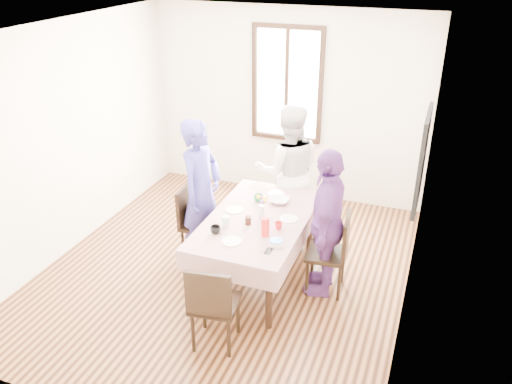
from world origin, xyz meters
TOP-DOWN VIEW (x-y plane):
  - ground at (0.00, 0.00)m, footprint 4.50×4.50m
  - back_wall at (0.00, 2.25)m, footprint 4.00×0.00m
  - right_wall at (2.00, 0.00)m, footprint 0.00×4.50m
  - window_frame at (0.00, 2.23)m, footprint 1.02×0.06m
  - window_pane at (0.00, 2.24)m, footprint 0.90×0.02m
  - art_poster at (1.98, 0.30)m, footprint 0.04×0.76m
  - dining_table at (0.39, -0.01)m, footprint 0.92×1.65m
  - tablecloth at (0.39, -0.01)m, footprint 1.04×1.77m
  - chair_left at (-0.38, 0.14)m, footprint 0.44×0.44m
  - chair_right at (1.16, 0.04)m, footprint 0.46×0.46m
  - chair_far at (0.39, 1.12)m, footprint 0.44×0.44m
  - chair_near at (0.39, -1.14)m, footprint 0.48×0.48m
  - person_left at (-0.35, 0.14)m, footprint 0.49×0.68m
  - person_far at (0.39, 1.10)m, footprint 1.01×0.91m
  - person_right at (1.14, 0.04)m, footprint 0.48×0.99m
  - mug_black at (0.10, -0.46)m, footprint 0.13×0.13m
  - mug_flag at (0.68, -0.15)m, footprint 0.10×0.10m
  - mug_green at (0.26, 0.37)m, footprint 0.15×0.15m
  - serving_bowl at (0.49, 0.42)m, footprint 0.23×0.23m
  - juice_carton at (0.59, -0.33)m, footprint 0.06×0.06m
  - butter_tub at (0.76, -0.48)m, footprint 0.12×0.12m
  - jam_jar at (0.34, -0.17)m, footprint 0.06×0.06m
  - drinking_glass at (0.14, -0.28)m, footprint 0.08×0.08m
  - smartphone at (0.72, -0.59)m, footprint 0.06×0.12m
  - flower_vase at (0.41, 0.06)m, footprint 0.06×0.06m
  - plate_left at (0.09, 0.07)m, footprint 0.20×0.20m
  - plate_right at (0.71, 0.08)m, footprint 0.20×0.20m
  - plate_far at (0.39, 0.62)m, footprint 0.20×0.20m
  - plate_near at (0.32, -0.56)m, footprint 0.20×0.20m
  - butter_lid at (0.76, -0.48)m, footprint 0.12×0.12m
  - flower_bunch at (0.41, 0.06)m, footprint 0.09×0.09m

SIDE VIEW (x-z plane):
  - ground at x=0.00m, z-range 0.00..0.00m
  - dining_table at x=0.39m, z-range 0.00..0.75m
  - chair_left at x=-0.38m, z-range 0.00..0.91m
  - chair_right at x=1.16m, z-range 0.00..0.91m
  - chair_far at x=0.39m, z-range 0.00..0.91m
  - chair_near at x=0.39m, z-range 0.00..0.91m
  - tablecloth at x=0.39m, z-range 0.75..0.76m
  - smartphone at x=0.72m, z-range 0.76..0.77m
  - plate_left at x=0.09m, z-range 0.76..0.77m
  - plate_right at x=0.71m, z-range 0.76..0.77m
  - plate_far at x=0.39m, z-range 0.76..0.77m
  - plate_near at x=0.32m, z-range 0.76..0.77m
  - serving_bowl at x=0.49m, z-range 0.76..0.82m
  - butter_tub at x=0.76m, z-range 0.76..0.82m
  - mug_flag at x=0.68m, z-range 0.76..0.84m
  - mug_black at x=0.10m, z-range 0.76..0.84m
  - mug_green at x=0.26m, z-range 0.76..0.85m
  - jam_jar at x=0.34m, z-range 0.76..0.85m
  - drinking_glass at x=0.14m, z-range 0.76..0.88m
  - person_right at x=1.14m, z-range 0.00..1.65m
  - flower_vase at x=0.41m, z-range 0.76..0.89m
  - butter_lid at x=0.76m, z-range 0.82..0.83m
  - person_far at x=0.39m, z-range 0.00..1.72m
  - juice_carton at x=0.59m, z-range 0.76..0.96m
  - person_left at x=-0.35m, z-range 0.00..1.74m
  - flower_bunch at x=0.41m, z-range 0.89..0.99m
  - back_wall at x=0.00m, z-range -0.65..3.35m
  - right_wall at x=2.00m, z-range -0.90..3.60m
  - art_poster at x=1.98m, z-range 1.07..2.03m
  - window_frame at x=0.00m, z-range 0.84..2.46m
  - window_pane at x=0.00m, z-range 0.90..2.40m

